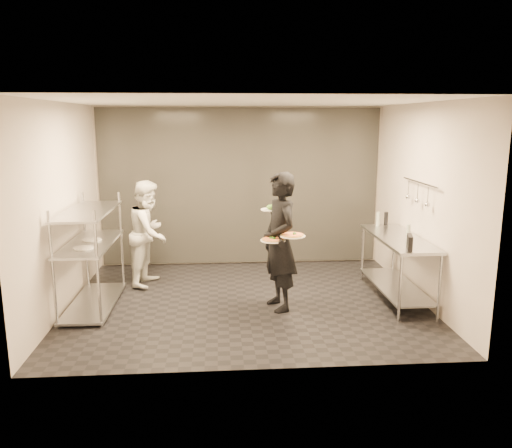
{
  "coord_description": "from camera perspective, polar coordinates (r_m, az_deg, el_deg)",
  "views": [
    {
      "loc": [
        -0.37,
        -6.78,
        2.56
      ],
      "look_at": [
        0.14,
        0.18,
        1.1
      ],
      "focal_mm": 35.0,
      "sensor_mm": 36.0,
      "label": 1
    }
  ],
  "objects": [
    {
      "name": "room_shell",
      "position": [
        8.05,
        -1.55,
        3.52
      ],
      "size": [
        5.0,
        4.0,
        2.8
      ],
      "color": "black",
      "rests_on": "ground"
    },
    {
      "name": "pizza_plate_far",
      "position": [
        6.51,
        4.2,
        -1.29
      ],
      "size": [
        0.33,
        0.33,
        0.05
      ],
      "color": "white",
      "rests_on": "waiter"
    },
    {
      "name": "pos_monitor",
      "position": [
        6.71,
        17.15,
        -2.02
      ],
      "size": [
        0.12,
        0.27,
        0.19
      ],
      "primitive_type": "cube",
      "rotation": [
        0.0,
        0.0,
        -0.28
      ],
      "color": "black",
      "rests_on": "prep_counter"
    },
    {
      "name": "bottle_green",
      "position": [
        8.1,
        13.78,
        0.57
      ],
      "size": [
        0.06,
        0.06,
        0.22
      ],
      "primitive_type": "cylinder",
      "color": "#94A194",
      "rests_on": "prep_counter"
    },
    {
      "name": "waiter",
      "position": [
        6.75,
        2.73,
        -2.05
      ],
      "size": [
        0.63,
        0.79,
        1.89
      ],
      "primitive_type": "imported",
      "rotation": [
        0.0,
        0.0,
        -1.28
      ],
      "color": "black",
      "rests_on": "ground"
    },
    {
      "name": "bottle_dark",
      "position": [
        8.17,
        14.64,
        0.6
      ],
      "size": [
        0.06,
        0.06,
        0.21
      ],
      "primitive_type": "cylinder",
      "color": "black",
      "rests_on": "prep_counter"
    },
    {
      "name": "chef",
      "position": [
        7.99,
        -12.11,
        -0.99
      ],
      "size": [
        0.79,
        0.92,
        1.65
      ],
      "primitive_type": "imported",
      "rotation": [
        0.0,
        0.0,
        1.34
      ],
      "color": "white",
      "rests_on": "ground"
    },
    {
      "name": "pass_rack",
      "position": [
        7.23,
        -18.36,
        -3.14
      ],
      "size": [
        0.6,
        1.6,
        1.5
      ],
      "color": "#AFB1B6",
      "rests_on": "ground"
    },
    {
      "name": "salad_plate",
      "position": [
        6.91,
        1.75,
        1.81
      ],
      "size": [
        0.29,
        0.29,
        0.07
      ],
      "color": "white",
      "rests_on": "waiter"
    },
    {
      "name": "bottle_clear",
      "position": [
        7.44,
        17.02,
        -0.72
      ],
      "size": [
        0.05,
        0.05,
        0.18
      ],
      "primitive_type": "cylinder",
      "color": "#94A194",
      "rests_on": "prep_counter"
    },
    {
      "name": "pizza_plate_near",
      "position": [
        6.53,
        1.96,
        -1.8
      ],
      "size": [
        0.33,
        0.33,
        0.05
      ],
      "color": "white",
      "rests_on": "waiter"
    },
    {
      "name": "utensil_rail",
      "position": [
        7.4,
        18.06,
        3.36
      ],
      "size": [
        0.07,
        1.2,
        0.31
      ],
      "color": "#AFB1B6",
      "rests_on": "room_shell"
    },
    {
      "name": "prep_counter",
      "position": [
        7.5,
        15.85,
        -3.6
      ],
      "size": [
        0.6,
        1.8,
        0.92
      ],
      "color": "#AFB1B6",
      "rests_on": "ground"
    }
  ]
}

